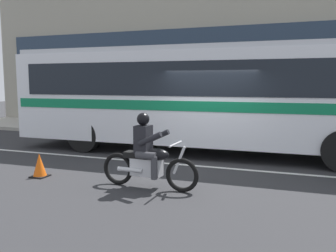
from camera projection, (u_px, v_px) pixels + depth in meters
name	position (u px, v px, depth m)	size (l,w,h in m)	color
ground_plane	(210.00, 162.00, 9.90)	(60.00, 60.00, 0.00)	#2B2B2D
sidewalk_curb	(239.00, 134.00, 14.65)	(28.00, 3.80, 0.15)	#A39E93
lane_center_stripe	(204.00, 166.00, 9.34)	(26.60, 0.14, 0.01)	silver
office_building_facade	(250.00, 3.00, 16.10)	(28.00, 0.89, 11.43)	gray
transit_bus	(215.00, 92.00, 10.84)	(12.61, 2.76, 3.22)	silver
motorcycle_with_rider	(148.00, 157.00, 7.36)	(2.14, 0.64, 1.56)	black
traffic_cone	(40.00, 166.00, 8.30)	(0.36, 0.36, 0.55)	#EA590F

